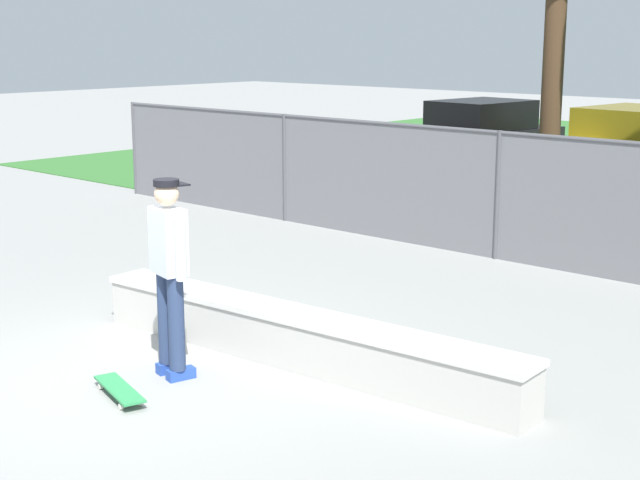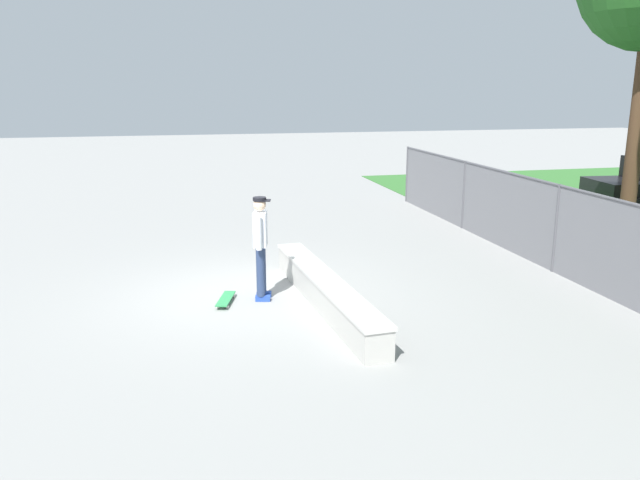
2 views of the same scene
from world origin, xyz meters
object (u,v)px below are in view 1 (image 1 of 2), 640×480
at_px(skateboarder, 169,268).
at_px(car_black, 478,138).
at_px(concrete_ledge, 298,338).
at_px(skateboard, 119,389).
at_px(car_yellow, 628,148).

bearing_deg(skateboarder, car_black, 111.44).
height_order(concrete_ledge, car_black, car_black).
bearing_deg(skateboarder, skateboard, -84.09).
height_order(concrete_ledge, car_yellow, car_yellow).
height_order(skateboarder, car_black, skateboarder).
bearing_deg(concrete_ledge, car_yellow, 100.68).
bearing_deg(concrete_ledge, car_black, 115.66).
bearing_deg(skateboard, car_black, 110.75).
relative_size(skateboarder, car_yellow, 0.42).
xyz_separation_m(skateboarder, skateboard, (0.07, -0.65, -0.96)).
bearing_deg(concrete_ledge, skateboarder, -122.11).
bearing_deg(skateboard, car_yellow, 97.12).
xyz_separation_m(car_black, car_yellow, (3.36, 0.35, 0.00)).
bearing_deg(car_black, concrete_ledge, -64.34).
relative_size(car_black, car_yellow, 1.00).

